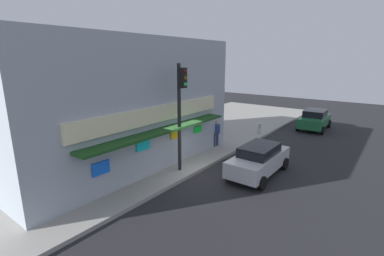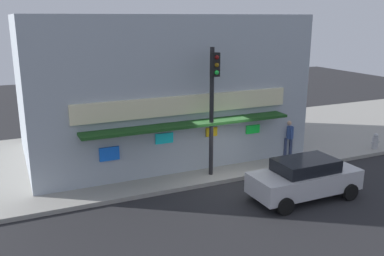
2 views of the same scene
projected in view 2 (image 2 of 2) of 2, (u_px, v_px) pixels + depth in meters
ground_plane at (231, 182)px, 17.61m from camera, size 64.38×64.38×0.00m
sidewalk at (183, 147)px, 22.05m from camera, size 42.92×10.14×0.17m
corner_building at (156, 84)px, 20.87m from camera, size 12.73×8.54×6.68m
traffic_light at (213, 96)px, 17.09m from camera, size 0.32×0.58×5.41m
fire_hydrant at (375, 141)px, 21.49m from camera, size 0.53×0.29×0.81m
trash_can at (73, 174)px, 16.78m from camera, size 0.52×0.52×0.95m
pedestrian at (289, 136)px, 20.26m from camera, size 0.48×0.62×1.75m
potted_plant_by_doorway at (223, 148)px, 19.83m from camera, size 0.65×0.65×0.96m
parked_car_silver at (305, 178)px, 15.90m from camera, size 4.28×1.94×1.57m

